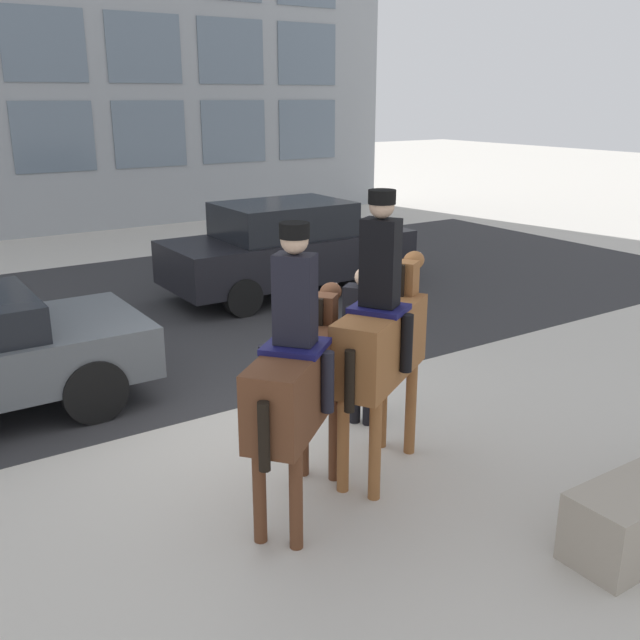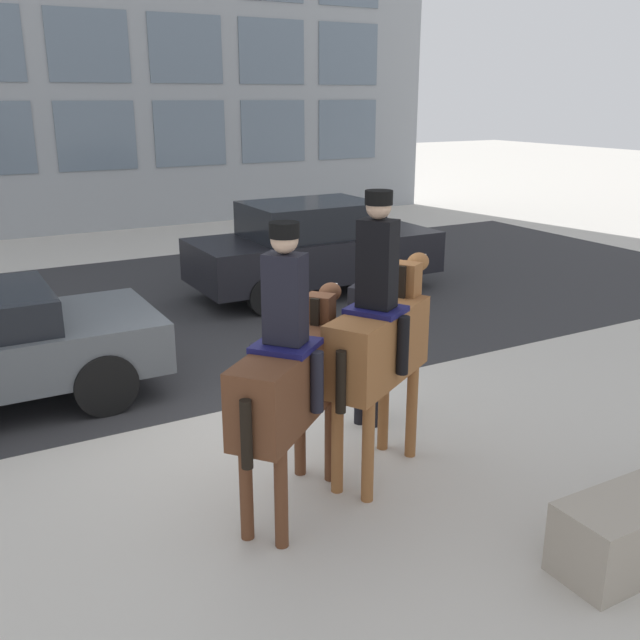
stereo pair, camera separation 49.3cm
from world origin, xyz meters
name	(u,v)px [view 2 (the right image)]	position (x,y,z in m)	size (l,w,h in m)	color
ground_plane	(262,422)	(0.00, 0.00, 0.00)	(80.00, 80.00, 0.00)	beige
road_surface	(143,314)	(0.00, 4.75, 0.00)	(23.12, 8.50, 0.01)	#2D2D30
mounted_horse_lead	(291,372)	(-0.47, -1.66, 1.27)	(1.65, 1.44, 2.54)	#59331E
mounted_horse_companion	(380,336)	(0.51, -1.52, 1.38)	(1.62, 1.13, 2.71)	brown
pedestrian_bystander	(369,335)	(0.98, -0.62, 1.05)	(0.69, 0.81, 1.77)	black
street_car_far_lane	(314,247)	(3.16, 4.55, 0.85)	(4.52, 1.90, 1.68)	black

